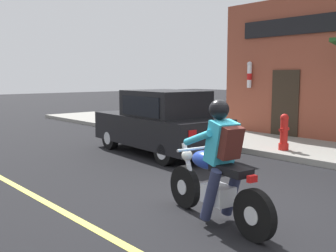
# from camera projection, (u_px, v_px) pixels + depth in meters

# --- Properties ---
(ground_plane) EXTENTS (80.00, 80.00, 0.00)m
(ground_plane) POSITION_uv_depth(u_px,v_px,m) (234.00, 212.00, 5.55)
(ground_plane) COLOR black
(sidewalk_curb) EXTENTS (2.60, 22.00, 0.14)m
(sidewalk_curb) POSITION_uv_depth(u_px,v_px,m) (260.00, 143.00, 10.96)
(sidewalk_curb) COLOR gray
(sidewalk_curb) RESTS_ON ground
(lane_stripe) EXTENTS (0.12, 19.80, 0.01)m
(lane_stripe) POSITION_uv_depth(u_px,v_px,m) (25.00, 191.00, 6.58)
(lane_stripe) COLOR #D1C64C
(lane_stripe) RESTS_ON ground
(motorcycle_with_rider) EXTENTS (0.65, 2.01, 1.62)m
(motorcycle_with_rider) POSITION_uv_depth(u_px,v_px,m) (217.00, 172.00, 5.07)
(motorcycle_with_rider) COLOR black
(motorcycle_with_rider) RESTS_ON ground
(car_hatchback) EXTENTS (1.92, 3.89, 1.57)m
(car_hatchback) POSITION_uv_depth(u_px,v_px,m) (161.00, 123.00, 9.72)
(car_hatchback) COLOR black
(car_hatchback) RESTS_ON ground
(fire_hydrant) EXTENTS (0.36, 0.24, 0.88)m
(fire_hydrant) POSITION_uv_depth(u_px,v_px,m) (284.00, 132.00, 9.45)
(fire_hydrant) COLOR red
(fire_hydrant) RESTS_ON sidewalk_curb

